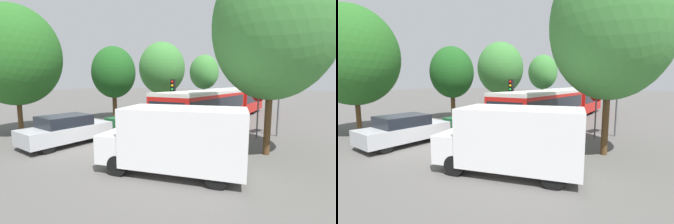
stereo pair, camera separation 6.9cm
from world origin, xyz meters
The scene contains 15 objects.
ground_plane centered at (0.00, 0.00, 0.00)m, with size 200.00×200.00×0.00m, color #565451.
articulated_bus centered at (1.94, 11.69, 1.50)m, with size 2.65×17.51×2.60m.
city_bus_rear centered at (-1.87, 24.36, 1.40)m, with size 2.56×11.28×2.43m.
queued_car_silver centered at (-2.05, -0.19, 0.77)m, with size 2.01×4.43×1.52m.
queued_car_green centered at (-1.71, 4.82, 0.74)m, with size 1.94×4.28×1.47m.
queued_car_tan centered at (-2.09, 10.69, 0.71)m, with size 1.86×4.10×1.41m.
white_van centered at (4.59, -0.17, 1.24)m, with size 5.35×3.32×2.31m.
traffic_light centered at (-0.34, 7.24, 2.50)m, with size 0.33×0.37×3.40m.
no_entry_sign centered at (5.80, 6.46, 1.88)m, with size 0.70×0.08×2.82m.
direction_sign_post centered at (6.65, 7.79, 2.57)m, with size 0.41×1.37×3.60m.
tree_left_near centered at (-6.33, -0.53, 4.71)m, with size 5.09×5.09×7.61m.
tree_left_mid centered at (-6.28, 6.95, 3.93)m, with size 3.73×3.73×6.25m.
tree_left_far centered at (-6.32, 14.31, 4.64)m, with size 5.16×5.16×7.68m.
tree_left_distant centered at (-5.81, 24.18, 4.61)m, with size 4.27×4.27×7.24m.
tree_right_near centered at (6.80, 3.77, 5.52)m, with size 5.02×5.02×8.63m.
Camera 1 is at (8.58, -6.65, 3.14)m, focal length 24.00 mm.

